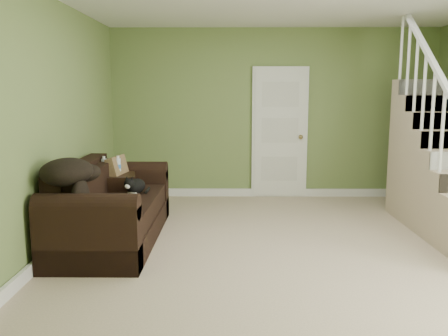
{
  "coord_description": "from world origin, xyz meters",
  "views": [
    {
      "loc": [
        -0.69,
        -4.64,
        1.65
      ],
      "look_at": [
        -0.74,
        0.44,
        0.82
      ],
      "focal_mm": 38.0,
      "sensor_mm": 36.0,
      "label": 1
    }
  ],
  "objects_px": {
    "side_table": "(114,199)",
    "banana": "(131,200)",
    "sofa": "(110,211)",
    "cat": "(136,186)"
  },
  "relations": [
    {
      "from": "side_table",
      "to": "banana",
      "type": "height_order",
      "value": "side_table"
    },
    {
      "from": "banana",
      "to": "side_table",
      "type": "bearing_deg",
      "value": 69.29
    },
    {
      "from": "sofa",
      "to": "banana",
      "type": "bearing_deg",
      "value": -31.81
    },
    {
      "from": "sofa",
      "to": "banana",
      "type": "height_order",
      "value": "sofa"
    },
    {
      "from": "side_table",
      "to": "banana",
      "type": "distance_m",
      "value": 0.88
    },
    {
      "from": "sofa",
      "to": "side_table",
      "type": "xyz_separation_m",
      "value": [
        -0.1,
        0.6,
        -0.0
      ]
    },
    {
      "from": "side_table",
      "to": "cat",
      "type": "relative_size",
      "value": 1.76
    },
    {
      "from": "sofa",
      "to": "side_table",
      "type": "relative_size",
      "value": 2.51
    },
    {
      "from": "cat",
      "to": "banana",
      "type": "height_order",
      "value": "cat"
    },
    {
      "from": "side_table",
      "to": "cat",
      "type": "height_order",
      "value": "side_table"
    }
  ]
}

